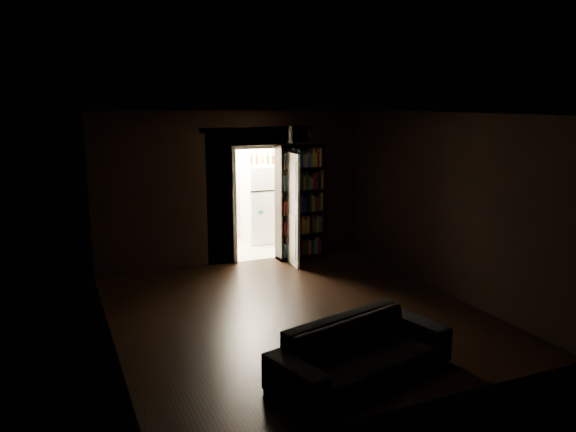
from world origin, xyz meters
The scene contains 9 objects.
ground centered at (0.00, 0.00, 0.00)m, with size 5.50×5.50×0.00m, color black.
room_walls centered at (-0.01, 1.07, 1.68)m, with size 5.02×5.61×2.84m.
kitchen_alcove centered at (0.50, 3.87, 1.21)m, with size 2.20×1.80×2.60m.
sofa centered at (-0.11, -2.03, 0.41)m, with size 2.11×0.91×0.81m, color black.
bookshelf centered at (1.25, 2.55, 1.10)m, with size 0.90×0.32×2.20m, color black.
refrigerator centered at (1.03, 4.03, 0.82)m, with size 0.74×0.68×1.65m, color white.
door centered at (0.94, 2.31, 1.02)m, with size 0.85×0.05×2.05m, color white.
figurine centered at (1.07, 2.60, 2.36)m, with size 0.10×0.10×0.31m, color silver.
bottles centered at (1.04, 3.99, 1.78)m, with size 0.65×0.08×0.26m, color black.
Camera 1 is at (-3.10, -6.92, 2.97)m, focal length 35.00 mm.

